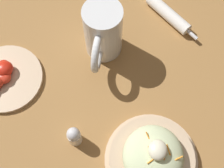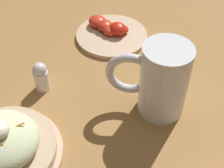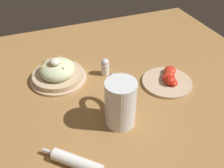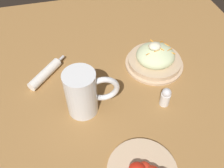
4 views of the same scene
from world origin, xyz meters
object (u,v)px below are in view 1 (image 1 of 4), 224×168
at_px(napkin_roll, 169,14).
at_px(tomato_plate, 3,78).
at_px(salt_shaker, 74,136).
at_px(salad_plate, 152,157).
at_px(beer_mug, 102,34).

distance_m(napkin_roll, tomato_plate, 0.49).
xyz_separation_m(napkin_roll, salt_shaker, (-0.38, 0.22, 0.02)).
bearing_deg(napkin_roll, salt_shaker, 149.54).
bearing_deg(salt_shaker, tomato_plate, 55.73).
bearing_deg(salad_plate, napkin_roll, -4.92).
distance_m(beer_mug, salt_shaker, 0.27).
xyz_separation_m(beer_mug, tomato_plate, (-0.12, 0.25, -0.06)).
bearing_deg(tomato_plate, salad_plate, -114.11).
distance_m(salad_plate, salt_shaker, 0.19).
bearing_deg(salt_shaker, salad_plate, -100.40).
distance_m(salad_plate, beer_mug, 0.33).
height_order(salad_plate, beer_mug, beer_mug).
distance_m(salad_plate, tomato_plate, 0.43).
height_order(salad_plate, tomato_plate, salad_plate).
bearing_deg(napkin_roll, salad_plate, 175.08).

